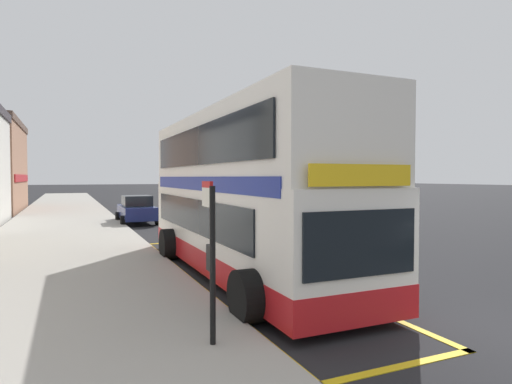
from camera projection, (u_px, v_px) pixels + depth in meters
The scene contains 7 objects.
ground_plane at pixel (157, 209), 35.81m from camera, with size 260.00×260.00×0.00m, color black.
pavement_near at pixel (66, 211), 32.99m from camera, with size 6.00×76.00×0.14m, color #A39E93.
double_decker_bus at pixel (241, 200), 11.83m from camera, with size 3.25×10.60×4.40m.
bus_bay_markings at pixel (237, 274), 11.88m from camera, with size 2.86×12.86×0.01m.
bus_stop_sign at pixel (211, 246), 6.57m from camera, with size 0.09×0.51×2.48m.
parked_car_navy_ahead at pixel (137, 210), 24.80m from camera, with size 2.09×4.20×1.62m.
parked_car_white_far at pixel (252, 210), 24.48m from camera, with size 2.09×4.20×1.62m.
Camera 1 is at (-6.85, -4.04, 2.69)m, focal length 30.12 mm.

